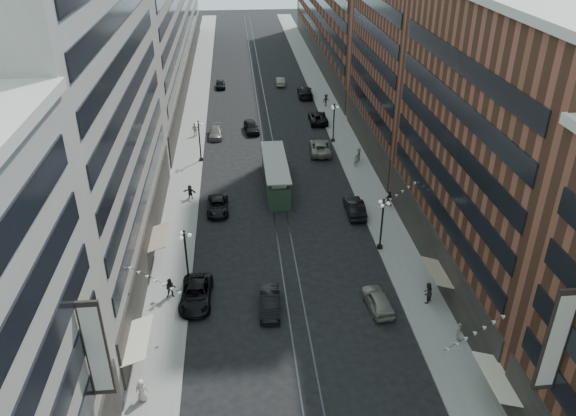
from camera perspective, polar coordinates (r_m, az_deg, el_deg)
name	(u,v)px	position (r m, az deg, el deg)	size (l,w,h in m)	color
ground	(268,144)	(79.61, -2.00, 6.48)	(220.00, 220.00, 0.00)	black
sidewalk_west	(193,122)	(89.06, -9.59, 8.63)	(4.00, 180.00, 0.15)	gray
sidewalk_east	(334,117)	(90.09, 4.67, 9.18)	(4.00, 180.00, 0.15)	gray
rail_west	(260,120)	(88.89, -2.88, 8.91)	(0.12, 180.00, 0.02)	#2D2D33
rail_east	(269,120)	(88.96, -1.97, 8.95)	(0.12, 180.00, 0.02)	#2D2D33
building_west_mid	(85,120)	(50.90, -19.88, 8.41)	(8.00, 36.00, 28.00)	gray
building_west_far	(162,7)	(111.57, -12.67, 19.32)	(8.00, 90.00, 26.00)	gray
building_east_mid	(494,150)	(50.08, 20.18, 5.55)	(8.00, 30.00, 24.00)	brown
building_east_far	(337,2)	(121.75, 4.97, 20.15)	(8.00, 72.00, 24.00)	brown
lamppost_sw_far	(186,255)	(49.89, -10.30, -4.77)	(1.03, 1.14, 5.52)	black
lamppost_sw_mid	(200,140)	(73.87, -8.98, 6.89)	(1.03, 1.14, 5.52)	black
lamppost_se_far	(382,222)	(54.70, 9.53, -1.44)	(1.03, 1.14, 5.52)	black
lamppost_se_mid	(334,121)	(79.51, 4.67, 8.76)	(1.03, 1.14, 5.52)	black
streetcar	(275,175)	(66.72, -1.28, 3.35)	(2.74, 12.39, 3.43)	#253A28
car_2	(196,294)	(49.05, -9.31, -8.65)	(2.60, 5.65, 1.57)	black
car_4	(378,300)	(48.40, 9.12, -9.24)	(1.82, 4.53, 1.54)	gray
car_5	(270,303)	(47.59, -1.85, -9.58)	(1.63, 4.69, 1.54)	black
pedestrian_1	(142,390)	(41.37, -14.64, -17.46)	(0.89, 0.48, 1.82)	beige
pedestrian_2	(171,288)	(49.65, -11.83, -7.98)	(0.90, 0.50, 1.86)	black
pedestrian_4	(458,332)	(46.42, 16.93, -11.94)	(0.96, 0.44, 1.63)	beige
car_7	(218,206)	(62.29, -7.15, 0.21)	(2.30, 5.00, 1.39)	black
car_8	(216,132)	(82.66, -7.37, 7.63)	(1.94, 4.76, 1.38)	#626057
car_9	(220,84)	(105.45, -6.88, 12.38)	(1.67, 4.14, 1.41)	black
car_10	(355,207)	(61.64, 6.79, 0.07)	(1.79, 5.14, 1.69)	black
car_11	(320,147)	(76.59, 3.29, 6.18)	(2.75, 5.96, 1.66)	gray
car_12	(305,92)	(99.78, 1.74, 11.72)	(2.46, 6.05, 1.76)	black
car_13	(251,127)	(83.89, -3.75, 8.23)	(1.93, 4.80, 1.63)	black
car_14	(280,81)	(106.42, -0.79, 12.74)	(1.52, 4.36, 1.44)	gray
pedestrian_5	(190,192)	(65.13, -9.93, 1.63)	(1.55, 0.45, 1.67)	black
pedestrian_6	(195,130)	(82.94, -9.42, 7.87)	(1.12, 0.51, 1.92)	#BAB39A
pedestrian_7	(389,198)	(63.65, 10.20, 0.96)	(0.84, 0.46, 1.74)	black
pedestrian_8	(356,160)	(72.60, 6.91, 4.82)	(0.61, 0.40, 1.67)	gray
pedestrian_9	(326,100)	(94.76, 3.88, 10.88)	(1.25, 0.52, 1.94)	black
car_extra_0	(318,117)	(87.67, 3.06, 9.17)	(2.67, 5.79, 1.61)	black
pedestrian_extra_0	(358,154)	(74.38, 7.16, 5.48)	(1.69, 0.49, 1.82)	#BBAD9B
pedestrian_extra_2	(428,293)	(49.47, 13.99, -8.37)	(0.94, 0.52, 1.94)	black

